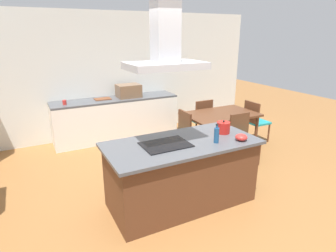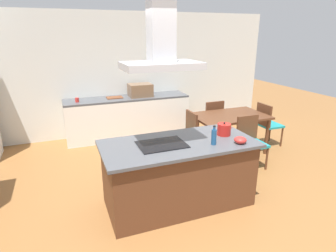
# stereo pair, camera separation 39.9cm
# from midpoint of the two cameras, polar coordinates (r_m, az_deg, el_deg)

# --- Properties ---
(ground) EXTENTS (16.00, 16.00, 0.00)m
(ground) POSITION_cam_midpoint_polar(r_m,az_deg,el_deg) (5.31, -7.69, -6.99)
(ground) COLOR #936033
(wall_back) EXTENTS (7.20, 0.10, 2.70)m
(wall_back) POSITION_cam_midpoint_polar(r_m,az_deg,el_deg) (6.56, -13.49, 9.85)
(wall_back) COLOR silver
(wall_back) RESTS_ON ground
(kitchen_island) EXTENTS (2.01, 0.97, 0.90)m
(kitchen_island) POSITION_cam_midpoint_polar(r_m,az_deg,el_deg) (3.87, -0.28, -9.43)
(kitchen_island) COLOR #59331E
(kitchen_island) RESTS_ON ground
(cooktop) EXTENTS (0.60, 0.44, 0.01)m
(cooktop) POSITION_cam_midpoint_polar(r_m,az_deg,el_deg) (3.59, -3.67, -3.81)
(cooktop) COLOR black
(cooktop) RESTS_ON kitchen_island
(tea_kettle) EXTENTS (0.24, 0.19, 0.19)m
(tea_kettle) POSITION_cam_midpoint_polar(r_m,az_deg,el_deg) (4.03, 8.31, -0.34)
(tea_kettle) COLOR #B21E19
(tea_kettle) RESTS_ON kitchen_island
(olive_oil_bottle) EXTENTS (0.07, 0.07, 0.25)m
(olive_oil_bottle) POSITION_cam_midpoint_polar(r_m,az_deg,el_deg) (3.65, 6.67, -1.83)
(olive_oil_bottle) COLOR navy
(olive_oil_bottle) RESTS_ON kitchen_island
(mixing_bowl) EXTENTS (0.16, 0.16, 0.09)m
(mixing_bowl) POSITION_cam_midpoint_polar(r_m,az_deg,el_deg) (3.80, 11.64, -2.29)
(mixing_bowl) COLOR red
(mixing_bowl) RESTS_ON kitchen_island
(back_counter) EXTENTS (2.70, 0.62, 0.90)m
(back_counter) POSITION_cam_midpoint_polar(r_m,az_deg,el_deg) (6.40, -12.03, 1.48)
(back_counter) COLOR white
(back_counter) RESTS_ON ground
(countertop_microwave) EXTENTS (0.50, 0.38, 0.28)m
(countertop_microwave) POSITION_cam_midpoint_polar(r_m,az_deg,el_deg) (6.34, -9.75, 6.97)
(countertop_microwave) COLOR brown
(countertop_microwave) RESTS_ON back_counter
(coffee_mug_red) EXTENTS (0.08, 0.08, 0.09)m
(coffee_mug_red) POSITION_cam_midpoint_polar(r_m,az_deg,el_deg) (6.03, -21.91, 4.41)
(coffee_mug_red) COLOR red
(coffee_mug_red) RESTS_ON back_counter
(cutting_board) EXTENTS (0.34, 0.24, 0.02)m
(cutting_board) POSITION_cam_midpoint_polar(r_m,az_deg,el_deg) (6.27, -14.81, 5.28)
(cutting_board) COLOR brown
(cutting_board) RESTS_ON back_counter
(dining_table) EXTENTS (1.40, 0.90, 0.75)m
(dining_table) POSITION_cam_midpoint_polar(r_m,az_deg,el_deg) (5.62, 8.48, 1.68)
(dining_table) COLOR #59331E
(dining_table) RESTS_ON ground
(chair_facing_back_wall) EXTENTS (0.42, 0.42, 0.89)m
(chair_facing_back_wall) POSITION_cam_midpoint_polar(r_m,az_deg,el_deg) (6.20, 4.85, 1.84)
(chair_facing_back_wall) COLOR teal
(chair_facing_back_wall) RESTS_ON ground
(chair_at_right_end) EXTENTS (0.42, 0.42, 0.89)m
(chair_at_right_end) POSITION_cam_midpoint_polar(r_m,az_deg,el_deg) (6.23, 15.29, 1.34)
(chair_at_right_end) COLOR teal
(chair_at_right_end) RESTS_ON ground
(chair_at_left_end) EXTENTS (0.42, 0.42, 0.89)m
(chair_at_left_end) POSITION_cam_midpoint_polar(r_m,az_deg,el_deg) (5.21, 0.17, -1.29)
(chair_at_left_end) COLOR teal
(chair_at_left_end) RESTS_ON ground
(chair_facing_island) EXTENTS (0.42, 0.42, 0.89)m
(chair_facing_island) POSITION_cam_midpoint_polar(r_m,az_deg,el_deg) (5.18, 12.65, -1.90)
(chair_facing_island) COLOR teal
(chair_facing_island) RESTS_ON ground
(range_hood) EXTENTS (0.90, 0.55, 0.78)m
(range_hood) POSITION_cam_midpoint_polar(r_m,az_deg,el_deg) (3.33, -4.10, 15.62)
(range_hood) COLOR #ADADB2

